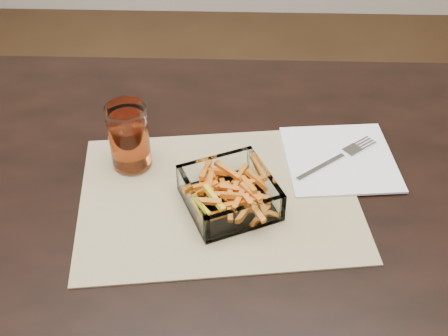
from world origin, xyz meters
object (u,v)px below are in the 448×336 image
(tumbler, at_px, (129,139))
(fork, at_px, (339,157))
(dining_table, at_px, (269,238))
(glass_bowl, at_px, (229,195))

(tumbler, distance_m, fork, 0.36)
(dining_table, bearing_deg, fork, 41.47)
(fork, bearing_deg, glass_bowl, -96.81)
(glass_bowl, distance_m, fork, 0.22)
(dining_table, height_order, glass_bowl, glass_bowl)
(dining_table, bearing_deg, tumbler, 160.73)
(dining_table, height_order, tumbler, tumbler)
(tumbler, xyz_separation_m, fork, (0.36, 0.02, -0.05))
(glass_bowl, bearing_deg, fork, 31.73)
(glass_bowl, xyz_separation_m, tumbler, (-0.17, 0.09, 0.03))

